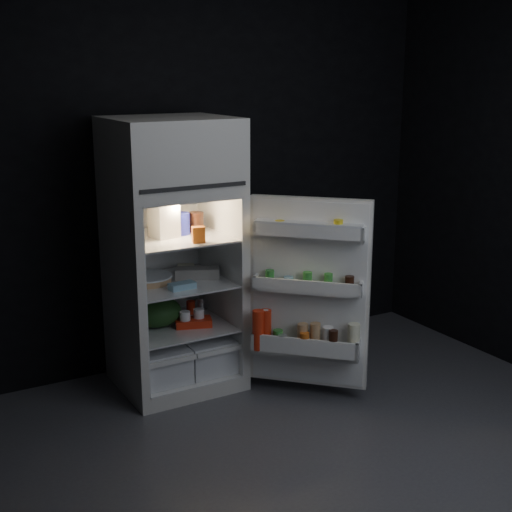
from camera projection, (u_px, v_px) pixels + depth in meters
floor at (312, 461)px, 3.87m from camera, size 4.00×3.40×0.00m
wall_back at (179, 175)px, 4.96m from camera, size 4.00×0.00×2.70m
refrigerator at (172, 246)px, 4.63m from camera, size 0.76×0.71×1.78m
fridge_door at (308, 297)px, 4.47m from camera, size 0.64×0.64×1.22m
milk_jug at (164, 219)px, 4.52m from camera, size 0.17×0.17×0.24m
mayo_jar at (181, 224)px, 4.62m from camera, size 0.15×0.15×0.14m
jam_jar at (196, 222)px, 4.69m from camera, size 0.10×0.10×0.13m
amber_bottle at (132, 221)px, 4.50m from camera, size 0.09×0.09×0.22m
small_carton at (198, 235)px, 4.40m from camera, size 0.09×0.08×0.10m
egg_carton at (197, 273)px, 4.71m from camera, size 0.31×0.22×0.07m
pie at (148, 280)px, 4.61m from camera, size 0.39×0.39×0.04m
flat_package at (182, 286)px, 4.48m from camera, size 0.17×0.09×0.04m
wrapped_pkg at (186, 269)px, 4.85m from camera, size 0.14×0.13×0.05m
produce_bag at (158, 312)px, 4.67m from camera, size 0.37×0.34×0.20m
yogurt_tray at (193, 322)px, 4.69m from camera, size 0.26×0.20×0.05m
small_can_red at (191, 307)px, 4.92m from camera, size 0.07×0.07×0.09m
small_can_silver at (201, 304)px, 4.99m from camera, size 0.06×0.06×0.09m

